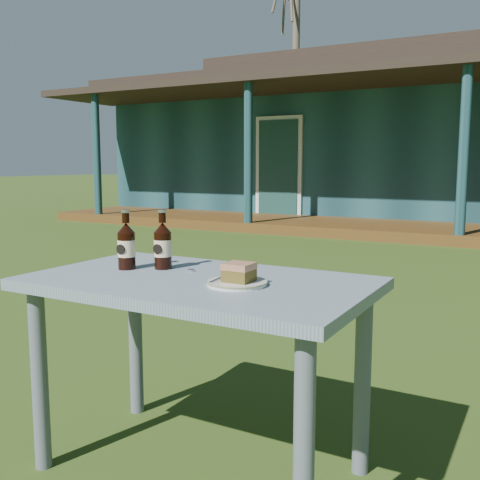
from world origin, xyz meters
The scene contains 9 objects.
ground centered at (0.00, 0.00, 0.00)m, with size 80.00×80.00×0.00m, color #334916.
tree_left centered at (-8.00, 17.50, 5.25)m, with size 0.28×0.28×10.50m, color brown.
cafe_table centered at (0.00, -1.60, 0.62)m, with size 1.20×0.70×0.72m.
plate centered at (0.17, -1.63, 0.73)m, with size 0.20×0.20×0.01m.
cake_slice centered at (0.18, -1.63, 0.77)m, with size 0.09×0.09×0.06m.
fork centered at (0.11, -1.64, 0.74)m, with size 0.01×0.14×0.00m, color silver.
cola_bottle_near centered at (-0.22, -1.52, 0.81)m, with size 0.07×0.07×0.23m.
cola_bottle_far centered at (-0.34, -1.59, 0.81)m, with size 0.07×0.07×0.23m.
bottle_cap centered at (-0.09, -1.51, 0.72)m, with size 0.03×0.03×0.01m, color silver.
Camera 1 is at (1.07, -3.22, 1.12)m, focal length 42.00 mm.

